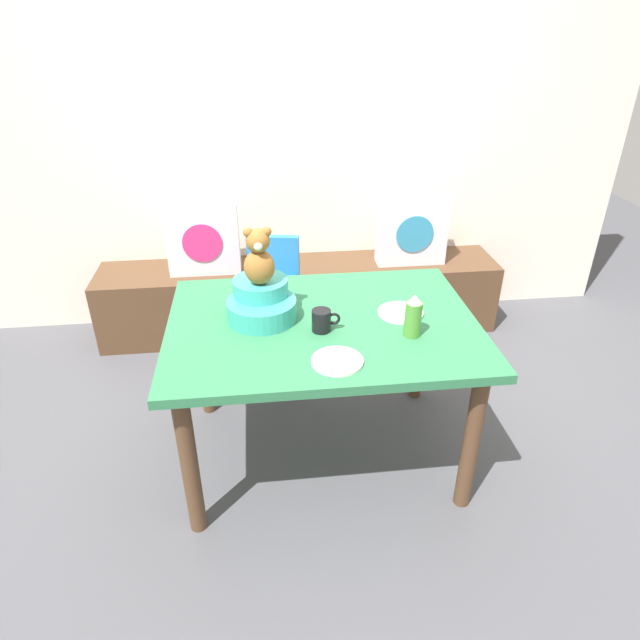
{
  "coord_description": "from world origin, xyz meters",
  "views": [
    {
      "loc": [
        -0.25,
        -2.03,
        1.9
      ],
      "look_at": [
        0.0,
        0.1,
        0.69
      ],
      "focal_mm": 30.69,
      "sensor_mm": 36.0,
      "label": 1
    }
  ],
  "objects": [
    {
      "name": "ground_plane",
      "position": [
        0.0,
        0.0,
        0.0
      ],
      "size": [
        8.0,
        8.0,
        0.0
      ],
      "primitive_type": "plane",
      "color": "#4C4C51"
    },
    {
      "name": "back_wall",
      "position": [
        0.0,
        1.5,
        1.3
      ],
      "size": [
        4.4,
        0.1,
        2.6
      ],
      "primitive_type": "cube",
      "color": "silver",
      "rests_on": "ground_plane"
    },
    {
      "name": "window_bench",
      "position": [
        0.0,
        1.23,
        0.23
      ],
      "size": [
        2.6,
        0.44,
        0.46
      ],
      "primitive_type": "cube",
      "color": "brown",
      "rests_on": "ground_plane"
    },
    {
      "name": "pillow_floral_left",
      "position": [
        -0.6,
        1.21,
        0.68
      ],
      "size": [
        0.44,
        0.15,
        0.44
      ],
      "color": "silver",
      "rests_on": "window_bench"
    },
    {
      "name": "pillow_floral_right",
      "position": [
        0.72,
        1.21,
        0.68
      ],
      "size": [
        0.44,
        0.15,
        0.44
      ],
      "color": "silver",
      "rests_on": "window_bench"
    },
    {
      "name": "dining_table",
      "position": [
        0.0,
        0.0,
        0.64
      ],
      "size": [
        1.33,
        0.97,
        0.74
      ],
      "color": "#2D7247",
      "rests_on": "ground_plane"
    },
    {
      "name": "highchair",
      "position": [
        -0.2,
        0.8,
        0.52
      ],
      "size": [
        0.37,
        0.49,
        0.79
      ],
      "color": "#2672B2",
      "rests_on": "ground_plane"
    },
    {
      "name": "infant_seat_teal",
      "position": [
        -0.26,
        0.07,
        0.81
      ],
      "size": [
        0.3,
        0.33,
        0.16
      ],
      "color": "teal",
      "rests_on": "dining_table"
    },
    {
      "name": "teddy_bear",
      "position": [
        -0.26,
        0.07,
        1.02
      ],
      "size": [
        0.13,
        0.12,
        0.25
      ],
      "color": "#98622B",
      "rests_on": "infant_seat_teal"
    },
    {
      "name": "ketchup_bottle",
      "position": [
        0.35,
        -0.16,
        0.83
      ],
      "size": [
        0.07,
        0.07,
        0.18
      ],
      "color": "#4C8C33",
      "rests_on": "dining_table"
    },
    {
      "name": "coffee_mug",
      "position": [
        -0.01,
        -0.08,
        0.79
      ],
      "size": [
        0.12,
        0.08,
        0.09
      ],
      "color": "black",
      "rests_on": "dining_table"
    },
    {
      "name": "dinner_plate_near",
      "position": [
        0.02,
        -0.32,
        0.75
      ],
      "size": [
        0.2,
        0.2,
        0.01
      ],
      "primitive_type": "cylinder",
      "color": "white",
      "rests_on": "dining_table"
    },
    {
      "name": "dinner_plate_far",
      "position": [
        0.35,
        0.03,
        0.75
      ],
      "size": [
        0.2,
        0.2,
        0.01
      ],
      "primitive_type": "cylinder",
      "color": "white",
      "rests_on": "dining_table"
    }
  ]
}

